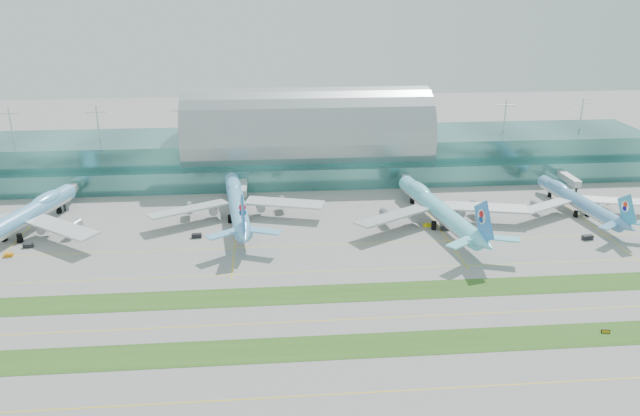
{
  "coord_description": "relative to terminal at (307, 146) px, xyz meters",
  "views": [
    {
      "loc": [
        -19.61,
        -170.67,
        93.25
      ],
      "look_at": [
        0.0,
        55.0,
        9.0
      ],
      "focal_mm": 35.0,
      "sensor_mm": 36.0,
      "label": 1
    }
  ],
  "objects": [
    {
      "name": "gse_a",
      "position": [
        -112.33,
        -89.33,
        -13.59
      ],
      "size": [
        3.11,
        2.23,
        1.27
      ],
      "primitive_type": "cube",
      "rotation": [
        0.0,
        0.0,
        0.16
      ],
      "color": "orange",
      "rests_on": "ground"
    },
    {
      "name": "airliner_a",
      "position": [
        -114.72,
        -71.02,
        -7.1
      ],
      "size": [
        71.07,
        82.27,
        23.09
      ],
      "rotation": [
        0.0,
        0.0,
        -0.28
      ],
      "color": "#71BFF9",
      "rests_on": "ground"
    },
    {
      "name": "taxiline_b",
      "position": [
        -0.01,
        -142.79,
        -14.22
      ],
      "size": [
        420.0,
        0.35,
        0.01
      ],
      "primitive_type": "cube",
      "color": "yellow",
      "rests_on": "ground"
    },
    {
      "name": "taxiline_d",
      "position": [
        -0.01,
        -88.79,
        -14.22
      ],
      "size": [
        420.0,
        0.35,
        0.01
      ],
      "primitive_type": "cube",
      "color": "yellow",
      "rests_on": "ground"
    },
    {
      "name": "taxiline_a",
      "position": [
        -0.01,
        -176.79,
        -14.22
      ],
      "size": [
        420.0,
        0.35,
        0.01
      ],
      "primitive_type": "cube",
      "color": "yellow",
      "rests_on": "ground"
    },
    {
      "name": "gse_e",
      "position": [
        42.62,
        -74.57,
        -13.56
      ],
      "size": [
        3.03,
        1.87,
        1.34
      ],
      "primitive_type": "cube",
      "rotation": [
        0.0,
        0.0,
        0.13
      ],
      "color": "yellow",
      "rests_on": "ground"
    },
    {
      "name": "airliner_b",
      "position": [
        -32.78,
        -58.25,
        -7.33
      ],
      "size": [
        71.16,
        81.22,
        22.35
      ],
      "rotation": [
        0.0,
        0.0,
        0.11
      ],
      "color": "#6EBEF3",
      "rests_on": "ground"
    },
    {
      "name": "terminal",
      "position": [
        0.0,
        0.0,
        0.0
      ],
      "size": [
        340.0,
        69.1,
        36.0
      ],
      "color": "#3D7A75",
      "rests_on": "ground"
    },
    {
      "name": "gse_g",
      "position": [
        99.95,
        -92.31,
        -13.38
      ],
      "size": [
        4.37,
        2.64,
        1.69
      ],
      "primitive_type": "cube",
      "rotation": [
        0.0,
        0.0,
        0.19
      ],
      "color": "black",
      "rests_on": "ground"
    },
    {
      "name": "taxiline_c",
      "position": [
        -0.01,
        -110.79,
        -14.22
      ],
      "size": [
        420.0,
        0.35,
        0.01
      ],
      "primitive_type": "cube",
      "color": "yellow",
      "rests_on": "ground"
    },
    {
      "name": "airliner_d",
      "position": [
        108.7,
        -65.17,
        -8.45
      ],
      "size": [
        59.64,
        68.07,
        18.73
      ],
      "rotation": [
        0.0,
        0.0,
        0.11
      ],
      "color": "#5B96C8",
      "rests_on": "ground"
    },
    {
      "name": "ground",
      "position": [
        -0.01,
        -128.79,
        -14.23
      ],
      "size": [
        700.0,
        700.0,
        0.0
      ],
      "primitive_type": "plane",
      "color": "gray",
      "rests_on": "ground"
    },
    {
      "name": "grass_strip_near",
      "position": [
        -0.01,
        -156.79,
        -14.19
      ],
      "size": [
        420.0,
        12.0,
        0.08
      ],
      "primitive_type": "cube",
      "color": "#2D591E",
      "rests_on": "ground"
    },
    {
      "name": "gse_f",
      "position": [
        49.02,
        -78.62,
        -13.53
      ],
      "size": [
        3.99,
        2.69,
        1.39
      ],
      "primitive_type": "cube",
      "rotation": [
        0.0,
        0.0,
        0.23
      ],
      "color": "black",
      "rests_on": "ground"
    },
    {
      "name": "gse_d",
      "position": [
        -28.64,
        -78.33,
        -13.55
      ],
      "size": [
        3.75,
        1.9,
        1.36
      ],
      "primitive_type": "cube",
      "rotation": [
        0.0,
        0.0,
        -0.09
      ],
      "color": "black",
      "rests_on": "ground"
    },
    {
      "name": "gse_h",
      "position": [
        122.8,
        -72.79,
        -13.4
      ],
      "size": [
        3.89,
        2.35,
        1.65
      ],
      "primitive_type": "cube",
      "rotation": [
        0.0,
        0.0,
        0.12
      ],
      "color": "black",
      "rests_on": "ground"
    },
    {
      "name": "grass_strip_far",
      "position": [
        -0.01,
        -126.79,
        -14.19
      ],
      "size": [
        420.0,
        12.0,
        0.08
      ],
      "primitive_type": "cube",
      "color": "#2D591E",
      "rests_on": "ground"
    },
    {
      "name": "gse_c",
      "position": [
        -47.53,
        -77.75,
        -13.42
      ],
      "size": [
        3.91,
        2.07,
        1.62
      ],
      "primitive_type": "cube",
      "rotation": [
        0.0,
        0.0,
        0.07
      ],
      "color": "black",
      "rests_on": "ground"
    },
    {
      "name": "gse_b",
      "position": [
        -108.23,
        -81.7,
        -13.53
      ],
      "size": [
        3.7,
        2.17,
        1.4
      ],
      "primitive_type": "cube",
      "rotation": [
        0.0,
        0.0,
        0.13
      ],
      "color": "black",
      "rests_on": "ground"
    },
    {
      "name": "taxiway_sign_east",
      "position": [
        72.76,
        -156.28,
        -13.71
      ],
      "size": [
        2.5,
        0.67,
        1.05
      ],
      "rotation": [
        0.0,
        0.0,
        -0.16
      ],
      "color": "black",
      "rests_on": "ground"
    },
    {
      "name": "airliner_c",
      "position": [
        47.04,
        -72.23,
        -7.17
      ],
      "size": [
        72.27,
        82.84,
        22.86
      ],
      "rotation": [
        0.0,
        0.0,
        0.16
      ],
      "color": "#6DDCF0",
      "rests_on": "ground"
    }
  ]
}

